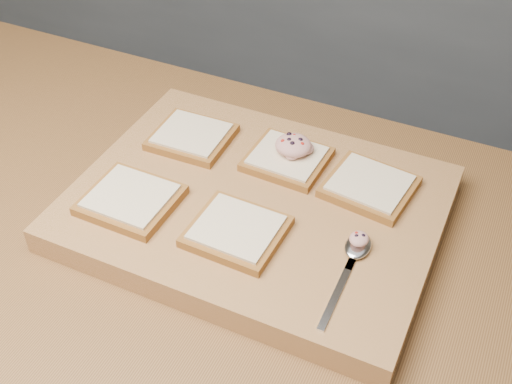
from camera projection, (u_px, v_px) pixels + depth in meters
back_counter at (441, 61)px, 2.20m from camera, size 3.60×0.62×0.94m
cutting_board at (256, 208)px, 0.99m from camera, size 0.55×0.42×0.04m
bread_far_left at (192, 136)px, 1.08m from camera, size 0.13×0.12×0.02m
bread_far_center at (287, 159)px, 1.03m from camera, size 0.13×0.12×0.02m
bread_far_right at (370, 186)px, 0.98m from camera, size 0.14×0.13×0.02m
bread_near_left at (131, 199)px, 0.96m from camera, size 0.13×0.12×0.02m
bread_near_center at (237, 231)px, 0.91m from camera, size 0.13×0.12×0.02m
tuna_salad_dollop at (293, 145)px, 1.02m from camera, size 0.06×0.06×0.03m
spoon at (355, 252)px, 0.88m from camera, size 0.04×0.18×0.01m
spoon_salad at (359, 239)px, 0.88m from camera, size 0.03×0.03×0.02m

